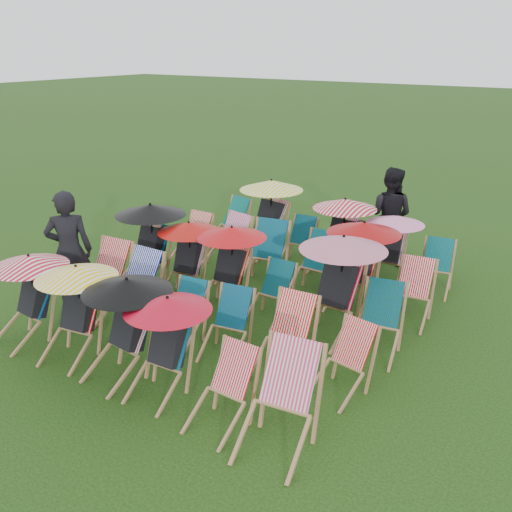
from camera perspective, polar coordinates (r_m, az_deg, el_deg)
The scene contains 33 objects.
ground at distance 8.67m, azimuth -0.89°, elevation -5.86°, with size 100.00×100.00×0.00m, color black.
deckchair_0 at distance 8.32m, azimuth -22.00°, elevation -3.78°, with size 1.03×1.08×1.22m.
deckchair_1 at distance 7.68m, azimuth -17.82°, elevation -5.21°, with size 1.04×1.12×1.24m.
deckchair_2 at distance 7.06m, azimuth -13.27°, elevation -6.88°, with size 1.07×1.13×1.27m.
deckchair_3 at distance 6.66m, azimuth -9.36°, elevation -8.75°, with size 1.01×1.06×1.20m.
deckchair_4 at distance 6.18m, azimuth -3.46°, elevation -13.31°, with size 0.58×0.79×0.84m.
deckchair_5 at distance 5.83m, azimuth 2.30°, elevation -14.52°, with size 0.79×1.02×1.03m.
deckchair_6 at distance 8.94m, azimuth -15.33°, elevation -2.20°, with size 0.76×1.00×1.02m.
deckchair_7 at distance 8.42m, azimuth -12.61°, elevation -3.36°, with size 0.70×0.97×1.03m.
deckchair_8 at distance 7.82m, azimuth -7.51°, elevation -5.83°, with size 0.61×0.80×0.81m.
deckchair_9 at distance 7.48m, azimuth -3.00°, elevation -6.89°, with size 0.67×0.84×0.83m.
deckchair_10 at distance 7.05m, azimuth 2.78°, elevation -8.20°, with size 0.67×0.90×0.94m.
deckchair_11 at distance 6.77m, azimuth 8.68°, elevation -10.38°, with size 0.66×0.83×0.81m.
deckchair_12 at distance 9.65m, azimuth -10.94°, elevation 1.27°, with size 1.17×1.22×1.38m.
deckchair_13 at distance 9.19m, azimuth -7.12°, elevation -0.14°, with size 1.01×1.09×1.20m.
deckchair_14 at distance 8.73m, azimuth -2.97°, elevation -0.93°, with size 1.06×1.10×1.26m.
deckchair_15 at distance 8.39m, azimuth 1.39°, elevation -3.71°, with size 0.55×0.76×0.82m.
deckchair_16 at distance 7.89m, azimuth 7.84°, elevation -2.84°, with size 1.20×1.26×1.43m.
deckchair_17 at distance 7.62m, azimuth 12.09°, elevation -6.49°, with size 0.71×0.91×0.90m.
deckchair_18 at distance 10.60m, azimuth -6.65°, elevation 1.65°, with size 0.60×0.83×0.89m.
deckchair_19 at distance 10.01m, azimuth -3.35°, elevation 1.00°, with size 0.84×1.05×1.02m.
deckchair_20 at distance 9.57m, azimuth 0.79°, elevation 0.10°, with size 0.84×1.05×1.02m.
deckchair_21 at distance 9.22m, azimuth 5.75°, elevation -1.00°, with size 0.65×0.91×0.98m.
deckchair_22 at distance 8.83m, azimuth 10.01°, elevation -0.70°, with size 1.13×1.17×1.34m.
deckchair_23 at distance 8.62m, azimuth 15.26°, elevation -3.59°, with size 0.66×0.86×0.88m.
deckchair_24 at distance 11.46m, azimuth -2.85°, elevation 3.32°, with size 0.75×0.94×0.92m.
deckchair_25 at distance 10.93m, azimuth 0.94°, elevation 4.09°, with size 1.21×1.29×1.43m.
deckchair_26 at distance 10.58m, azimuth 4.20°, elevation 1.48°, with size 0.59×0.79×0.82m.
deckchair_27 at distance 10.14m, azimuth 8.20°, elevation 2.19°, with size 1.12×1.19×1.32m.
deckchair_28 at distance 9.88m, azimuth 13.23°, elevation 0.83°, with size 0.98×1.06×1.16m.
deckchair_29 at distance 9.75m, azimuth 17.49°, elevation -1.13°, with size 0.65×0.83×0.82m.
person_left at distance 9.00m, azimuth -18.16°, elevation 0.51°, with size 0.68×0.45×1.86m, color black.
person_rear at distance 10.75m, azimuth 13.17°, elevation 4.00°, with size 0.86×0.67×1.78m, color black.
Camera 1 is at (4.38, -6.41, 3.87)m, focal length 40.00 mm.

